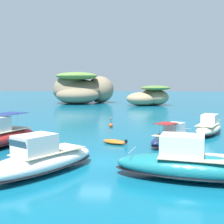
{
  "coord_description": "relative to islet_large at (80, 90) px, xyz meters",
  "views": [
    {
      "loc": [
        2.68,
        -22.33,
        6.06
      ],
      "look_at": [
        0.54,
        12.63,
        2.63
      ],
      "focal_mm": 47.49,
      "sensor_mm": 36.0,
      "label": 1
    }
  ],
  "objects": [
    {
      "name": "channel_buoy",
      "position": [
        12.45,
        -48.24,
        -3.62
      ],
      "size": [
        0.56,
        0.56,
        1.48
      ],
      "color": "#E54C19",
      "rests_on": "ground"
    },
    {
      "name": "motorboat_navy",
      "position": [
        19.27,
        -59.16,
        -3.23
      ],
      "size": [
        6.01,
        7.04,
        2.25
      ],
      "color": "navy",
      "rests_on": "ground"
    },
    {
      "name": "motorboat_white",
      "position": [
        9.09,
        -69.3,
        -3.05
      ],
      "size": [
        7.52,
        9.12,
        2.71
      ],
      "color": "white",
      "rests_on": "ground"
    },
    {
      "name": "ground_plane",
      "position": [
        12.38,
        -66.02,
        -3.95
      ],
      "size": [
        400.0,
        400.0,
        0.0
      ],
      "primitive_type": "plane",
      "color": "#0C5B7A"
    },
    {
      "name": "dinghy_tender",
      "position": [
        13.51,
        -59.28,
        -3.73
      ],
      "size": [
        2.79,
        2.3,
        0.58
      ],
      "color": "orange",
      "rests_on": "ground"
    },
    {
      "name": "motorboat_teal",
      "position": [
        18.76,
        -69.94,
        -3.01
      ],
      "size": [
        10.02,
        5.08,
        2.83
      ],
      "color": "#19727A",
      "rests_on": "ground"
    },
    {
      "name": "islet_large",
      "position": [
        0.0,
        0.0,
        0.0
      ],
      "size": [
        22.38,
        21.0,
        9.26
      ],
      "color": "#84755B",
      "rests_on": "ground"
    },
    {
      "name": "motorboat_cream",
      "position": [
        24.41,
        -52.92,
        -3.16
      ],
      "size": [
        5.75,
        8.2,
        2.36
      ],
      "color": "beige",
      "rests_on": "ground"
    },
    {
      "name": "islet_small",
      "position": [
        20.59,
        -6.36,
        -1.83
      ],
      "size": [
        13.45,
        12.55,
        5.43
      ],
      "color": "#9E8966",
      "rests_on": "ground"
    }
  ]
}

